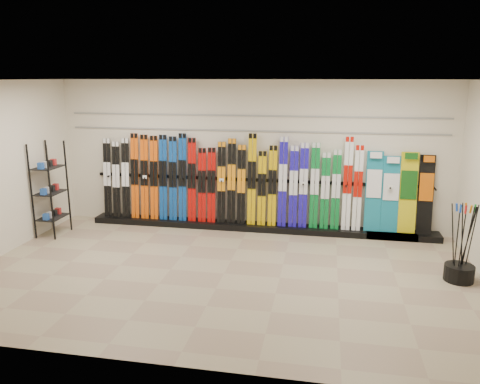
# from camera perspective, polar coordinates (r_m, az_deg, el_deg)

# --- Properties ---
(floor) EXTENTS (8.00, 8.00, 0.00)m
(floor) POSITION_cam_1_polar(r_m,az_deg,el_deg) (7.56, -1.96, -9.90)
(floor) COLOR gray
(floor) RESTS_ON ground
(back_wall) EXTENTS (8.00, 0.00, 8.00)m
(back_wall) POSITION_cam_1_polar(r_m,az_deg,el_deg) (9.50, 1.24, 4.49)
(back_wall) COLOR beige
(back_wall) RESTS_ON floor
(ceiling) EXTENTS (8.00, 8.00, 0.00)m
(ceiling) POSITION_cam_1_polar(r_m,az_deg,el_deg) (6.92, -2.17, 13.48)
(ceiling) COLOR silver
(ceiling) RESTS_ON back_wall
(ski_rack_base) EXTENTS (8.00, 0.40, 0.12)m
(ski_rack_base) POSITION_cam_1_polar(r_m,az_deg,el_deg) (9.60, 2.31, -4.28)
(ski_rack_base) COLOR black
(ski_rack_base) RESTS_ON floor
(skis) EXTENTS (5.37, 0.18, 1.84)m
(skis) POSITION_cam_1_polar(r_m,az_deg,el_deg) (9.50, -1.77, 1.18)
(skis) COLOR black
(skis) RESTS_ON ski_rack_base
(snowboards) EXTENTS (1.26, 0.24, 1.55)m
(snowboards) POSITION_cam_1_polar(r_m,az_deg,el_deg) (9.46, 18.78, -0.14)
(snowboards) COLOR #14728C
(snowboards) RESTS_ON ski_rack_base
(accessory_rack) EXTENTS (0.40, 0.60, 1.84)m
(accessory_rack) POSITION_cam_1_polar(r_m,az_deg,el_deg) (9.83, -22.15, 0.32)
(accessory_rack) COLOR black
(accessory_rack) RESTS_ON floor
(pole_bin) EXTENTS (0.44, 0.44, 0.25)m
(pole_bin) POSITION_cam_1_polar(r_m,az_deg,el_deg) (8.01, 25.13, -8.92)
(pole_bin) COLOR black
(pole_bin) RESTS_ON floor
(ski_poles) EXTENTS (0.39, 0.22, 1.18)m
(ski_poles) POSITION_cam_1_polar(r_m,az_deg,el_deg) (7.89, 25.54, -5.53)
(ski_poles) COLOR black
(ski_poles) RESTS_ON pole_bin
(slatwall_rail_0) EXTENTS (7.60, 0.02, 0.03)m
(slatwall_rail_0) POSITION_cam_1_polar(r_m,az_deg,el_deg) (9.41, 1.24, 7.48)
(slatwall_rail_0) COLOR gray
(slatwall_rail_0) RESTS_ON back_wall
(slatwall_rail_1) EXTENTS (7.60, 0.02, 0.03)m
(slatwall_rail_1) POSITION_cam_1_polar(r_m,az_deg,el_deg) (9.39, 1.25, 9.30)
(slatwall_rail_1) COLOR gray
(slatwall_rail_1) RESTS_ON back_wall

